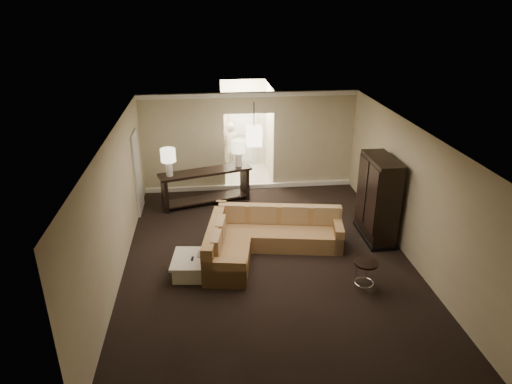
{
  "coord_description": "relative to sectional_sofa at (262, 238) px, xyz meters",
  "views": [
    {
      "loc": [
        -1.18,
        -8.29,
        5.2
      ],
      "look_at": [
        -0.12,
        1.2,
        1.06
      ],
      "focal_mm": 32.0,
      "sensor_mm": 36.0,
      "label": 1
    }
  ],
  "objects": [
    {
      "name": "pendant_light",
      "position": [
        0.09,
        2.35,
        1.61
      ],
      "size": [
        0.38,
        0.38,
        1.09
      ],
      "color": "black",
      "rests_on": "ceiling"
    },
    {
      "name": "table_lamp_left",
      "position": [
        -2.08,
        2.41,
        1.08
      ],
      "size": [
        0.38,
        0.38,
        0.72
      ],
      "color": "silver",
      "rests_on": "console_table"
    },
    {
      "name": "ceiling",
      "position": [
        0.09,
        -0.35,
        2.46
      ],
      "size": [
        6.0,
        8.0,
        0.02
      ],
      "primitive_type": "cube",
      "color": "white",
      "rests_on": "wall_back"
    },
    {
      "name": "wall_right",
      "position": [
        3.09,
        -0.35,
        1.06
      ],
      "size": [
        0.04,
        8.0,
        2.8
      ],
      "primitive_type": "cube",
      "color": "beige",
      "rests_on": "ground"
    },
    {
      "name": "coffee_table",
      "position": [
        -1.43,
        -0.71,
        -0.15
      ],
      "size": [
        1.0,
        1.0,
        0.38
      ],
      "rotation": [
        0.0,
        0.0,
        -0.11
      ],
      "color": "white",
      "rests_on": "ground"
    },
    {
      "name": "console_table",
      "position": [
        -1.17,
        2.67,
        0.22
      ],
      "size": [
        2.5,
        1.22,
        0.94
      ],
      "rotation": [
        0.0,
        0.0,
        0.29
      ],
      "color": "black",
      "rests_on": "ground"
    },
    {
      "name": "sectional_sofa",
      "position": [
        0.0,
        0.0,
        0.0
      ],
      "size": [
        3.18,
        2.4,
        0.86
      ],
      "rotation": [
        0.0,
        0.0,
        -0.17
      ],
      "color": "brown",
      "rests_on": "ground"
    },
    {
      "name": "drink_table",
      "position": [
        1.8,
        -1.55,
        0.06
      ],
      "size": [
        0.45,
        0.45,
        0.56
      ],
      "rotation": [
        0.0,
        0.0,
        0.29
      ],
      "color": "black",
      "rests_on": "ground"
    },
    {
      "name": "foyer",
      "position": [
        0.09,
        4.99,
        0.96
      ],
      "size": [
        1.44,
        2.02,
        2.8
      ],
      "color": "beige",
      "rests_on": "ground"
    },
    {
      "name": "wall_left",
      "position": [
        -2.91,
        -0.35,
        1.06
      ],
      "size": [
        0.04,
        8.0,
        2.8
      ],
      "primitive_type": "cube",
      "color": "beige",
      "rests_on": "ground"
    },
    {
      "name": "table_lamp_right",
      "position": [
        -0.27,
        2.94,
        1.08
      ],
      "size": [
        0.38,
        0.38,
        0.72
      ],
      "color": "silver",
      "rests_on": "console_table"
    },
    {
      "name": "ground",
      "position": [
        0.09,
        -0.35,
        -0.34
      ],
      "size": [
        8.0,
        8.0,
        0.0
      ],
      "primitive_type": "plane",
      "color": "black",
      "rests_on": "ground"
    },
    {
      "name": "wall_front",
      "position": [
        0.09,
        -4.35,
        1.06
      ],
      "size": [
        6.0,
        0.04,
        2.8
      ],
      "primitive_type": "cube",
      "color": "beige",
      "rests_on": "ground"
    },
    {
      "name": "wall_back",
      "position": [
        0.09,
        3.65,
        1.06
      ],
      "size": [
        6.0,
        0.04,
        2.8
      ],
      "primitive_type": "cube",
      "color": "beige",
      "rests_on": "ground"
    },
    {
      "name": "side_door",
      "position": [
        -2.88,
        2.45,
        0.71
      ],
      "size": [
        0.05,
        0.9,
        2.1
      ],
      "primitive_type": "cube",
      "color": "silver",
      "rests_on": "ground"
    },
    {
      "name": "baseboard",
      "position": [
        0.09,
        3.6,
        -0.28
      ],
      "size": [
        6.0,
        0.1,
        0.12
      ],
      "primitive_type": "cube",
      "color": "white",
      "rests_on": "ground"
    },
    {
      "name": "crown_molding",
      "position": [
        0.09,
        3.6,
        2.39
      ],
      "size": [
        6.0,
        0.1,
        0.12
      ],
      "primitive_type": "cube",
      "color": "white",
      "rests_on": "wall_back"
    },
    {
      "name": "person",
      "position": [
        -0.36,
        5.25,
        0.52
      ],
      "size": [
        0.63,
        0.42,
        1.73
      ],
      "primitive_type": "imported",
      "rotation": [
        0.0,
        0.0,
        3.15
      ],
      "color": "beige",
      "rests_on": "ground"
    },
    {
      "name": "armoire",
      "position": [
        2.68,
        0.36,
        0.59
      ],
      "size": [
        0.58,
        1.35,
        1.95
      ],
      "color": "black",
      "rests_on": "ground"
    }
  ]
}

